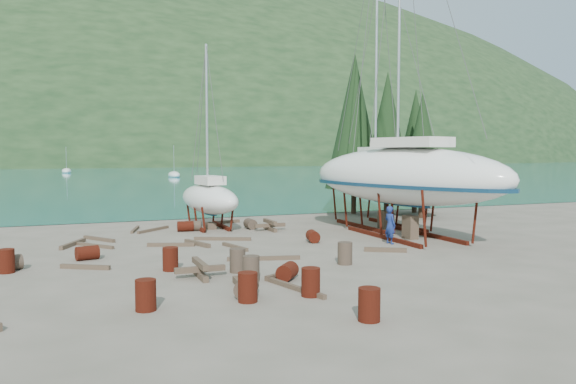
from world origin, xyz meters
name	(u,v)px	position (x,y,z in m)	size (l,w,h in m)	color
ground	(281,258)	(0.00, 0.00, 0.00)	(600.00, 600.00, 0.00)	#5F594B
bay_water	(81,161)	(0.00, 315.00, 0.01)	(700.00, 700.00, 0.00)	#1A7883
far_hill	(80,161)	(0.00, 320.00, 0.00)	(800.00, 360.00, 110.00)	#193018
far_house_center	(28,157)	(-20.00, 190.00, 2.92)	(6.60, 5.60, 5.60)	beige
far_house_right	(174,157)	(30.00, 190.00, 2.92)	(6.60, 5.60, 5.60)	beige
cypress_near_right	(387,133)	(12.50, 12.00, 5.79)	(3.60, 3.60, 10.00)	black
cypress_mid_right	(422,145)	(14.00, 10.00, 4.92)	(3.06, 3.06, 8.50)	black
cypress_back_left	(354,121)	(11.00, 14.00, 6.66)	(4.14, 4.14, 11.50)	black
cypress_far_right	(415,142)	(15.50, 13.00, 5.21)	(3.24, 3.24, 9.00)	black
moored_boat_mid	(174,175)	(10.00, 80.00, 0.39)	(2.00, 5.00, 6.05)	white
moored_boat_far	(67,171)	(-8.00, 110.00, 0.39)	(2.00, 5.00, 6.05)	white
large_sailboat_near	(404,175)	(8.02, 3.04, 3.22)	(7.08, 13.26, 20.04)	white
large_sailboat_far	(380,178)	(8.83, 6.76, 2.93)	(3.52, 11.40, 17.93)	white
small_sailboat_shore	(209,198)	(-0.58, 10.17, 1.76)	(3.12, 6.90, 10.65)	white
worker	(390,225)	(6.18, 1.41, 0.92)	(0.67, 0.44, 1.83)	navy
drum_1	(246,287)	(-3.28, -5.60, 0.29)	(0.58, 0.58, 0.88)	#2D2823
drum_2	(87,253)	(-7.56, 2.48, 0.29)	(0.58, 0.58, 0.88)	#5F1B10
drum_3	(369,305)	(-1.04, -9.15, 0.44)	(0.58, 0.58, 0.88)	#5F1B10
drum_4	(185,226)	(-2.15, 9.31, 0.29)	(0.58, 0.58, 0.88)	#5F1B10
drum_5	(238,260)	(-2.52, -2.10, 0.44)	(0.58, 0.58, 0.88)	#2D2823
drum_6	(313,236)	(2.93, 3.24, 0.29)	(0.58, 0.58, 0.88)	#5F1B10
drum_7	(311,282)	(-1.42, -6.25, 0.44)	(0.58, 0.58, 0.88)	#5F1B10
drum_8	(6,261)	(-10.41, 0.92, 0.44)	(0.58, 0.58, 0.88)	#5F1B10
drum_9	(193,226)	(-1.70, 9.37, 0.29)	(0.58, 0.58, 0.88)	#2D2823
drum_10	(248,287)	(-3.42, -6.17, 0.44)	(0.58, 0.58, 0.88)	#5F1B10
drum_11	(250,224)	(1.56, 9.01, 0.29)	(0.58, 0.58, 0.88)	#2D2823
drum_12	(287,271)	(-1.27, -3.91, 0.29)	(0.58, 0.58, 0.88)	#5F1B10
drum_13	(146,295)	(-6.33, -5.99, 0.44)	(0.58, 0.58, 0.88)	#5F1B10
drum_14	(170,259)	(-4.76, -0.89, 0.44)	(0.58, 0.58, 0.88)	#5F1B10
drum_15	(9,263)	(-10.36, 1.34, 0.29)	(0.58, 0.58, 0.88)	#2D2823
drum_16	(251,269)	(-2.50, -3.67, 0.44)	(0.58, 0.58, 0.88)	#2D2823
drum_17	(345,253)	(1.84, -2.24, 0.44)	(0.58, 0.58, 0.88)	#2D2823
timber_0	(135,229)	(-4.73, 10.67, 0.07)	(0.14, 2.40, 0.14)	brown
timber_1	(385,250)	(4.79, -0.44, 0.10)	(0.19, 1.87, 0.19)	brown
timber_2	(73,244)	(-8.07, 6.46, 0.09)	(0.19, 2.50, 0.19)	brown
timber_3	(296,288)	(-1.56, -5.39, 0.07)	(0.15, 2.93, 0.15)	brown
timber_4	(171,245)	(-3.80, 4.53, 0.09)	(0.17, 2.21, 0.17)	brown
timber_5	(264,258)	(-0.86, -0.27, 0.08)	(0.16, 3.00, 0.16)	brown
timber_6	(227,222)	(0.99, 11.95, 0.10)	(0.19, 1.70, 0.19)	brown
timber_7	(280,275)	(-1.37, -3.52, 0.09)	(0.17, 1.49, 0.17)	brown
timber_8	(197,243)	(-2.57, 4.41, 0.09)	(0.19, 2.06, 0.19)	brown
timber_9	(153,230)	(-3.79, 10.16, 0.08)	(0.15, 2.65, 0.15)	brown
timber_10	(223,239)	(-1.06, 5.43, 0.08)	(0.16, 2.89, 0.16)	brown
timber_11	(235,247)	(-1.15, 2.91, 0.08)	(0.15, 2.16, 0.15)	brown
timber_12	(85,267)	(-7.72, 0.57, 0.08)	(0.17, 1.99, 0.17)	brown
timber_15	(93,245)	(-7.19, 5.77, 0.07)	(0.15, 2.63, 0.15)	brown
timber_16	(244,287)	(-3.13, -4.86, 0.11)	(0.23, 2.52, 0.23)	brown
timber_17	(99,239)	(-6.83, 7.67, 0.08)	(0.16, 2.35, 0.16)	brown
timber_pile_fore	(200,269)	(-4.00, -2.46, 0.30)	(1.80, 1.80, 0.60)	brown
timber_pile_aft	(270,225)	(2.37, 7.90, 0.30)	(1.80, 1.80, 0.60)	brown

